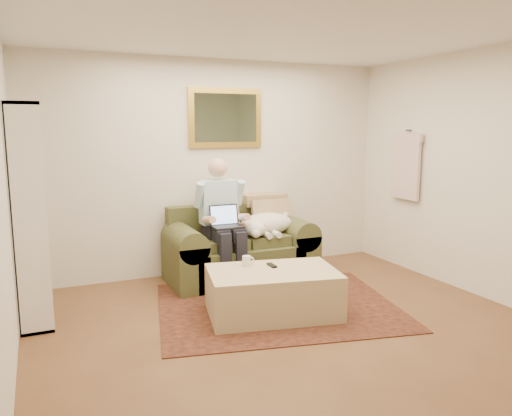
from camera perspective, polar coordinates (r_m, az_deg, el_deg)
room_shell at (r=4.22m, az=4.94°, el=2.54°), size 4.51×5.00×2.61m
rug at (r=5.13m, az=2.46°, el=-11.13°), size 2.68×2.31×0.01m
sofa at (r=5.96m, az=-1.86°, el=-5.29°), size 1.71×0.87×1.03m
seated_man at (r=5.63m, az=-3.71°, el=-1.72°), size 0.56×0.81×1.44m
laptop at (r=5.57m, az=-3.48°, el=-1.49°), size 0.33×0.26×0.24m
sleeping_dog at (r=5.92m, az=1.20°, el=-1.81°), size 0.71×0.44×0.26m
ottoman at (r=4.85m, az=1.91°, el=-9.64°), size 1.34×1.00×0.44m
coffee_mug at (r=4.92m, az=-1.09°, el=-6.07°), size 0.08×0.08×0.10m
tv_remote at (r=4.92m, az=1.82°, el=-6.56°), size 0.05×0.15×0.02m
bookshelf at (r=4.98m, az=-24.43°, el=-0.71°), size 0.28×0.80×2.00m
wall_mirror at (r=6.18m, az=-3.49°, el=10.24°), size 0.94×0.04×0.72m
hanging_shirt at (r=6.49m, az=16.75°, el=4.96°), size 0.06×0.52×0.90m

